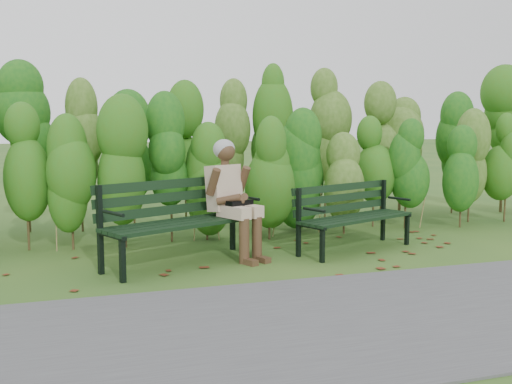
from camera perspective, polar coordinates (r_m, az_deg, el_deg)
name	(u,v)px	position (r m, az deg, el deg)	size (l,w,h in m)	color
ground	(265,260)	(6.92, 0.91, -6.51)	(80.00, 80.00, 0.00)	#2F5720
footpath	(355,320)	(4.97, 9.39, -11.90)	(60.00, 2.50, 0.01)	#474749
hedge_band	(223,145)	(8.52, -3.17, 4.53)	(11.04, 1.67, 2.42)	#47381E
leaf_litter	(279,258)	(6.99, 2.18, -6.35)	(5.93, 2.15, 0.01)	maroon
bench_left	(178,214)	(6.75, -7.41, -2.13)	(1.96, 1.32, 0.94)	black
bench_right	(350,211)	(7.50, 8.98, -1.82)	(1.71, 1.08, 0.81)	black
seated_woman	(232,192)	(6.94, -2.32, 0.04)	(0.66, 0.86, 1.38)	#BFAD8C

